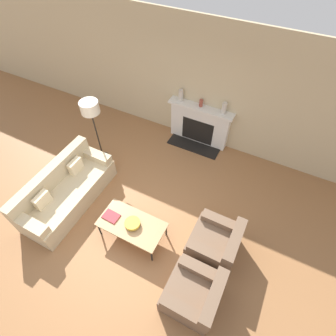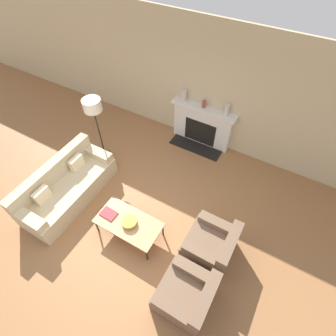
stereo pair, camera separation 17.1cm
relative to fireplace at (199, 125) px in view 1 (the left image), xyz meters
The scene contains 13 objects.
ground_plane 3.07m from the fireplace, 93.13° to the right, with size 18.00×18.00×0.00m, color #99663D.
wall_back 0.97m from the fireplace, 138.67° to the left, with size 18.00×0.06×2.90m.
fireplace is the anchor object (origin of this frame).
couch 3.38m from the fireplace, 119.99° to the right, with size 0.84×2.09×0.84m.
armchair_near 3.80m from the fireplace, 68.14° to the right, with size 0.81×0.83×0.71m.
armchair_far 2.94m from the fireplace, 61.16° to the right, with size 0.81×0.83×0.71m.
coffee_table 2.99m from the fireplace, 91.28° to the right, with size 1.21×0.63×0.41m.
bowl 3.00m from the fireplace, 90.71° to the right, with size 0.28×0.28×0.09m.
book 3.07m from the fireplace, 99.03° to the right, with size 0.30×0.22×0.02m.
floor_lamp 2.55m from the fireplace, 138.04° to the right, with size 0.38×0.38×1.60m.
mantel_vase_left 0.85m from the fireplace, behind, with size 0.11×0.11×0.28m.
mantel_vase_center_left 0.61m from the fireplace, 144.22° to the left, with size 0.09×0.09×0.17m.
mantel_vase_center_right 0.84m from the fireplace, ahead, with size 0.11×0.11×0.27m.
Camera 1 is at (1.73, -1.71, 4.67)m, focal length 28.00 mm.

